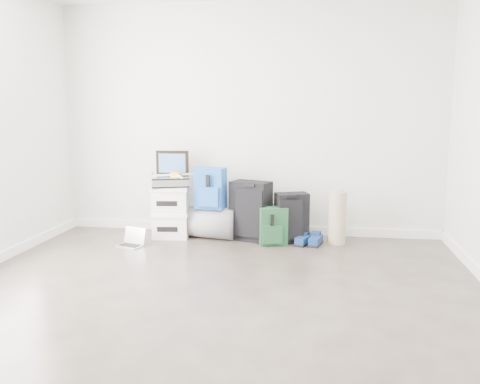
% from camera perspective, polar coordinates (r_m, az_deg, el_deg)
% --- Properties ---
extents(ground, '(5.00, 5.00, 0.00)m').
position_cam_1_polar(ground, '(3.84, -4.19, -13.46)').
color(ground, '#362C27').
rests_on(ground, ground).
extents(room_envelope, '(4.52, 5.02, 2.71)m').
position_cam_1_polar(room_envelope, '(3.56, -4.46, 13.10)').
color(room_envelope, silver).
rests_on(room_envelope, ground).
extents(boxes_stack, '(0.45, 0.38, 0.60)m').
position_cam_1_polar(boxes_stack, '(5.94, -7.75, -2.22)').
color(boxes_stack, white).
rests_on(boxes_stack, ground).
extents(briefcase, '(0.48, 0.41, 0.12)m').
position_cam_1_polar(briefcase, '(5.88, -7.83, 1.17)').
color(briefcase, '#B2B2B7').
rests_on(briefcase, boxes_stack).
extents(painting, '(0.38, 0.04, 0.29)m').
position_cam_1_polar(painting, '(5.95, -7.61, 3.25)').
color(painting, black).
rests_on(painting, briefcase).
extents(drone, '(0.51, 0.51, 0.05)m').
position_cam_1_polar(drone, '(5.83, -7.15, 1.95)').
color(drone, gold).
rests_on(drone, briefcase).
extents(duffel_bag, '(0.63, 0.46, 0.35)m').
position_cam_1_polar(duffel_bag, '(5.89, -3.26, -3.48)').
color(duffel_bag, gray).
rests_on(duffel_bag, ground).
extents(blue_backpack, '(0.36, 0.28, 0.47)m').
position_cam_1_polar(blue_backpack, '(5.79, -3.36, 0.34)').
color(blue_backpack, '#1B4EB3').
rests_on(blue_backpack, duffel_bag).
extents(large_suitcase, '(0.49, 0.40, 0.67)m').
position_cam_1_polar(large_suitcase, '(5.75, 1.21, -2.14)').
color(large_suitcase, black).
rests_on(large_suitcase, ground).
extents(green_backpack, '(0.34, 0.29, 0.42)m').
position_cam_1_polar(green_backpack, '(5.59, 3.73, -3.93)').
color(green_backpack, '#153C21').
rests_on(green_backpack, ground).
extents(carry_on, '(0.40, 0.34, 0.56)m').
position_cam_1_polar(carry_on, '(5.70, 5.80, -2.91)').
color(carry_on, black).
rests_on(carry_on, ground).
extents(shoes, '(0.32, 0.31, 0.10)m').
position_cam_1_polar(shoes, '(5.67, 7.84, -5.42)').
color(shoes, black).
rests_on(shoes, ground).
extents(rolled_rug, '(0.19, 0.19, 0.59)m').
position_cam_1_polar(rolled_rug, '(5.71, 10.86, -2.84)').
color(rolled_rug, tan).
rests_on(rolled_rug, ground).
extents(laptop, '(0.32, 0.27, 0.19)m').
position_cam_1_polar(laptop, '(5.71, -12.05, -5.45)').
color(laptop, silver).
rests_on(laptop, ground).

